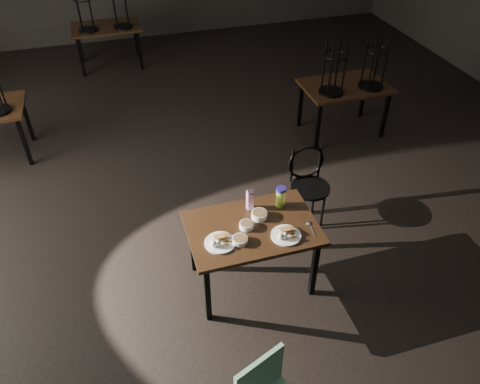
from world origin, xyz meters
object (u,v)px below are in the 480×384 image
object	(u,v)px
water_bottle	(281,197)
juice_carton	(250,200)
main_table	(252,233)
bentwood_chair	(308,180)

from	to	relation	value
water_bottle	juice_carton	bearing A→B (deg)	171.64
juice_carton	water_bottle	world-z (taller)	juice_carton
main_table	juice_carton	xyz separation A→B (m)	(0.05, 0.25, 0.19)
juice_carton	bentwood_chair	bearing A→B (deg)	30.35
juice_carton	water_bottle	bearing A→B (deg)	-8.36
main_table	bentwood_chair	bearing A→B (deg)	39.73
main_table	juice_carton	distance (m)	0.32
water_bottle	bentwood_chair	size ratio (longest dim) A/B	0.23
main_table	water_bottle	distance (m)	0.45
main_table	water_bottle	bearing A→B (deg)	30.97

